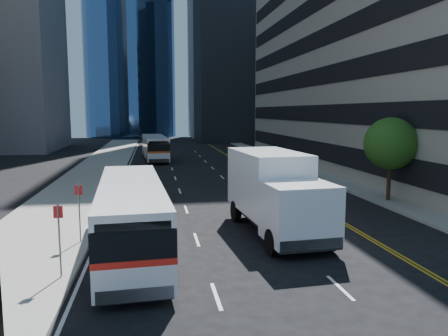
{
  "coord_description": "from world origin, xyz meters",
  "views": [
    {
      "loc": [
        -5.31,
        -16.55,
        5.59
      ],
      "look_at": [
        -1.84,
        4.68,
        2.8
      ],
      "focal_mm": 35.0,
      "sensor_mm": 36.0,
      "label": 1
    }
  ],
  "objects_px": {
    "street_tree": "(391,144)",
    "box_truck": "(275,191)",
    "bus_rear": "(155,147)",
    "bus_front": "(131,214)"
  },
  "relations": [
    {
      "from": "street_tree",
      "to": "box_truck",
      "type": "distance_m",
      "value": 10.52
    },
    {
      "from": "bus_rear",
      "to": "box_truck",
      "type": "height_order",
      "value": "box_truck"
    },
    {
      "from": "street_tree",
      "to": "box_truck",
      "type": "height_order",
      "value": "street_tree"
    },
    {
      "from": "bus_front",
      "to": "bus_rear",
      "type": "distance_m",
      "value": 33.65
    },
    {
      "from": "bus_front",
      "to": "box_truck",
      "type": "height_order",
      "value": "box_truck"
    },
    {
      "from": "bus_rear",
      "to": "bus_front",
      "type": "bearing_deg",
      "value": -96.02
    },
    {
      "from": "bus_front",
      "to": "bus_rear",
      "type": "xyz_separation_m",
      "value": [
        1.12,
        33.63,
        -0.02
      ]
    },
    {
      "from": "bus_front",
      "to": "box_truck",
      "type": "xyz_separation_m",
      "value": [
        6.41,
        1.77,
        0.41
      ]
    },
    {
      "from": "bus_front",
      "to": "bus_rear",
      "type": "height_order",
      "value": "bus_front"
    },
    {
      "from": "box_truck",
      "to": "street_tree",
      "type": "bearing_deg",
      "value": 27.92
    }
  ]
}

